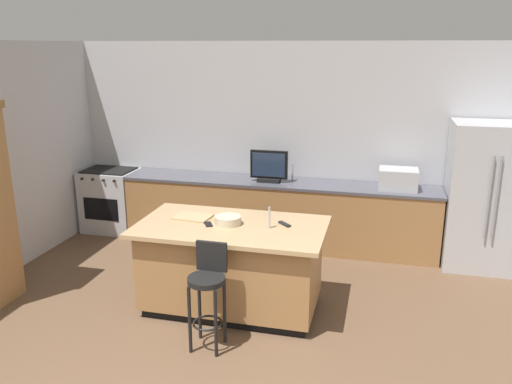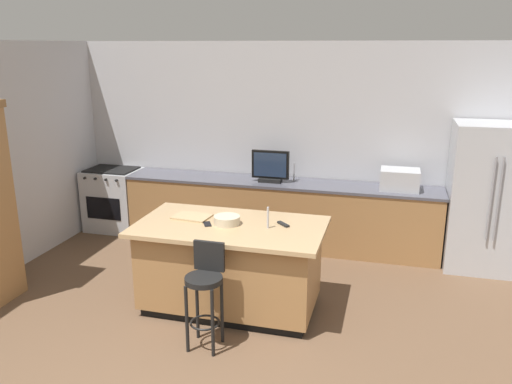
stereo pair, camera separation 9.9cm
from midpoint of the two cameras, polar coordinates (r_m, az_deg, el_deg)
The scene contains 14 objects.
wall_back at distance 7.24m, azimuth 4.32°, elevation 5.38°, with size 6.61×0.12×2.74m, color #BCBCC1.
counter_back at distance 7.12m, azimuth 2.94°, elevation -2.37°, with size 4.27×0.62×0.91m.
kitchen_island at distance 5.43m, azimuth -2.29°, elevation -8.11°, with size 1.92×1.08×0.93m.
refrigerator at distance 6.89m, azimuth 24.60°, elevation -0.56°, with size 0.93×0.78×1.80m.
range_oven at distance 8.01m, azimuth -15.04°, elevation -0.77°, with size 0.77×0.63×0.93m.
microwave at distance 6.82m, azimuth 15.94°, elevation 1.32°, with size 0.48×0.36×0.26m, color #B7BABF.
tv_monitor at distance 6.92m, azimuth 2.00°, elevation 2.71°, with size 0.50×0.16×0.43m.
sink_faucet_back at distance 7.02m, azimuth 4.61°, elevation 2.22°, with size 0.02×0.02×0.24m, color #B2B2B7.
sink_faucet_island at distance 5.13m, azimuth 1.87°, elevation -2.84°, with size 0.02×0.02×0.22m, color #B2B2B7.
bar_stool_center at distance 4.75m, azimuth -5.00°, elevation -10.34°, with size 0.34×0.34×0.98m.
fruit_bowl at distance 5.27m, azimuth -2.69°, elevation -3.11°, with size 0.27×0.27×0.09m, color beige.
cell_phone at distance 5.29m, azimuth -4.85°, elevation -3.53°, with size 0.07×0.15×0.01m, color black.
tv_remote at distance 5.26m, azimuth 3.56°, elevation -3.56°, with size 0.04×0.17×0.02m, color black.
cutting_board at distance 5.51m, azimuth -6.56°, elevation -2.71°, with size 0.38×0.27×0.02m, color tan.
Camera 2 is at (1.37, -2.53, 2.68)m, focal length 36.34 mm.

